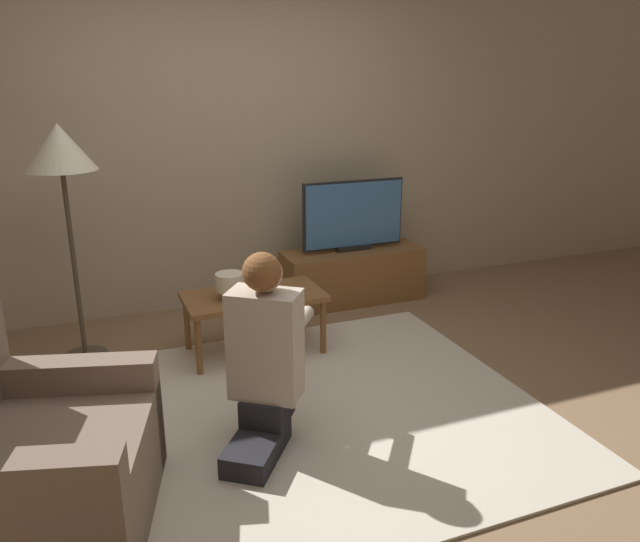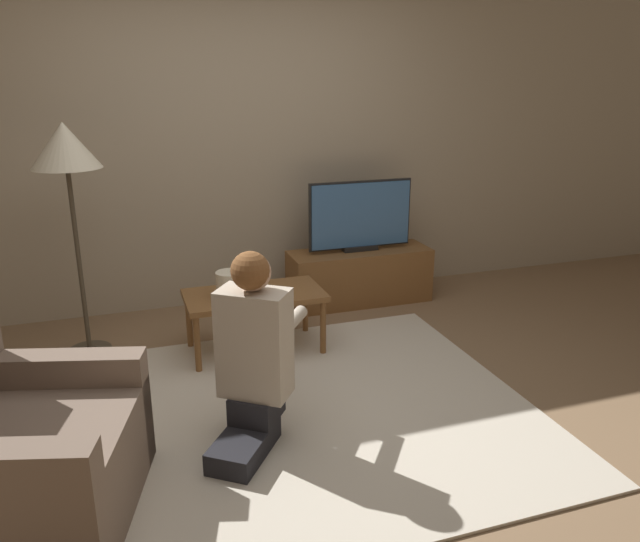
# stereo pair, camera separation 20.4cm
# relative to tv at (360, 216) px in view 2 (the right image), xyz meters

# --- Properties ---
(ground_plane) EXTENTS (10.00, 10.00, 0.00)m
(ground_plane) POSITION_rel_tv_xyz_m (-0.90, -1.54, -0.72)
(ground_plane) COLOR #896B4C
(wall_back) EXTENTS (10.00, 0.06, 2.60)m
(wall_back) POSITION_rel_tv_xyz_m (-0.90, 0.39, 0.58)
(wall_back) COLOR tan
(wall_back) RESTS_ON ground_plane
(rug) EXTENTS (2.39, 2.23, 0.02)m
(rug) POSITION_rel_tv_xyz_m (-0.90, -1.54, -0.71)
(rug) COLOR beige
(rug) RESTS_ON ground_plane
(tv_stand) EXTENTS (1.14, 0.38, 0.43)m
(tv_stand) POSITION_rel_tv_xyz_m (-0.00, -0.00, -0.50)
(tv_stand) COLOR brown
(tv_stand) RESTS_ON ground_plane
(tv) EXTENTS (0.85, 0.08, 0.56)m
(tv) POSITION_rel_tv_xyz_m (0.00, 0.00, 0.00)
(tv) COLOR black
(tv) RESTS_ON tv_stand
(coffee_table) EXTENTS (0.90, 0.47, 0.42)m
(coffee_table) POSITION_rel_tv_xyz_m (-1.02, -0.67, -0.35)
(coffee_table) COLOR brown
(coffee_table) RESTS_ON ground_plane
(floor_lamp) EXTENTS (0.42, 0.42, 1.51)m
(floor_lamp) POSITION_rel_tv_xyz_m (-2.08, -0.34, 0.58)
(floor_lamp) COLOR #4C4233
(floor_lamp) RESTS_ON ground_plane
(armchair) EXTENTS (1.02, 1.07, 0.91)m
(armchair) POSITION_rel_tv_xyz_m (-2.30, -1.97, -0.42)
(armchair) COLOR #7A6656
(armchair) RESTS_ON ground_plane
(person_kneeling) EXTENTS (0.66, 0.78, 0.99)m
(person_kneeling) POSITION_rel_tv_xyz_m (-1.26, -1.71, -0.22)
(person_kneeling) COLOR #232328
(person_kneeling) RESTS_ON rug
(table_lamp) EXTENTS (0.18, 0.18, 0.17)m
(table_lamp) POSITION_rel_tv_xyz_m (-1.18, -0.70, -0.20)
(table_lamp) COLOR #4C3823
(table_lamp) RESTS_ON coffee_table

